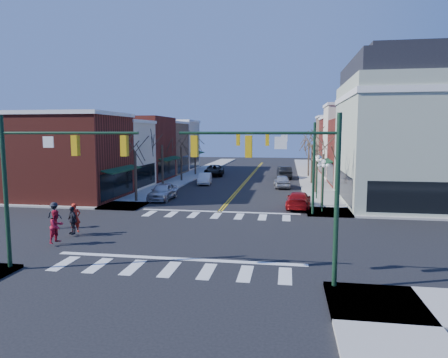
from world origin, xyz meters
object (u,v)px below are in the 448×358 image
at_px(car_left_mid, 205,179).
at_px(car_right_far, 284,172).
at_px(car_left_near, 163,192).
at_px(pedestrian_dark_b, 54,214).
at_px(victorian_corner, 413,130).
at_px(lamppost_midblock, 317,169).
at_px(car_right_mid, 282,181).
at_px(lamppost_corner, 323,176).
at_px(pedestrian_red_b, 56,226).
at_px(car_right_near, 299,200).
at_px(car_left_far, 214,170).
at_px(pedestrian_red_a, 75,218).
at_px(pedestrian_dark_a, 72,220).

height_order(car_left_mid, car_right_far, car_right_far).
xyz_separation_m(car_left_near, pedestrian_dark_b, (-3.64, -12.23, 0.16)).
height_order(victorian_corner, lamppost_midblock, victorian_corner).
bearing_deg(car_left_near, car_right_mid, 44.47).
bearing_deg(lamppost_corner, car_left_mid, 128.58).
relative_size(victorian_corner, car_right_far, 2.78).
xyz_separation_m(victorian_corner, pedestrian_dark_b, (-26.50, -14.07, -5.69)).
distance_m(car_right_mid, pedestrian_red_b, 29.05).
distance_m(lamppost_midblock, pedestrian_dark_b, 23.40).
height_order(victorian_corner, car_left_near, victorian_corner).
distance_m(car_right_near, car_right_far, 22.49).
height_order(car_left_far, pedestrian_red_a, pedestrian_red_a).
height_order(car_left_near, pedestrian_dark_b, pedestrian_dark_b).
height_order(car_right_near, car_right_mid, car_right_mid).
xyz_separation_m(car_left_mid, pedestrian_red_b, (-2.76, -28.05, 0.40)).
bearing_deg(car_right_far, car_right_mid, 83.19).
bearing_deg(car_left_far, pedestrian_dark_a, -99.32).
distance_m(car_left_mid, pedestrian_dark_b, 24.91).
bearing_deg(pedestrian_dark_b, car_right_mid, -115.38).
bearing_deg(pedestrian_dark_b, lamppost_corner, -148.25).
bearing_deg(car_right_near, lamppost_midblock, -106.96).
bearing_deg(car_right_near, pedestrian_dark_b, 35.78).
bearing_deg(car_left_far, car_left_mid, -92.15).
bearing_deg(car_right_mid, car_left_far, -53.37).
bearing_deg(victorian_corner, car_left_mid, 154.21).
relative_size(car_right_near, pedestrian_red_a, 2.63).
bearing_deg(pedestrian_red_a, lamppost_corner, -20.41).
bearing_deg(car_left_mid, pedestrian_red_b, -102.08).
bearing_deg(pedestrian_red_b, car_right_far, -4.70).
height_order(car_right_near, pedestrian_dark_b, pedestrian_dark_b).
relative_size(pedestrian_red_b, pedestrian_dark_a, 1.10).
distance_m(pedestrian_red_a, pedestrian_dark_a, 0.41).
bearing_deg(pedestrian_dark_a, car_right_near, 74.26).
xyz_separation_m(lamppost_midblock, car_left_far, (-13.61, 19.65, -2.16)).
height_order(lamppost_midblock, pedestrian_dark_a, lamppost_midblock).
relative_size(lamppost_corner, car_right_far, 0.84).
distance_m(victorian_corner, car_left_mid, 24.40).
relative_size(lamppost_midblock, car_left_far, 0.75).
bearing_deg(pedestrian_dark_b, car_right_near, -140.84).
height_order(car_left_near, pedestrian_dark_a, pedestrian_dark_a).
relative_size(car_right_near, pedestrian_dark_a, 2.80).
height_order(car_right_far, pedestrian_red_b, pedestrian_red_b).
height_order(victorian_corner, car_left_mid, victorian_corner).
distance_m(car_left_mid, car_right_near, 18.23).
xyz_separation_m(car_right_far, pedestrian_red_b, (-12.52, -36.10, 0.26)).
xyz_separation_m(car_left_near, pedestrian_dark_a, (-1.35, -13.96, 0.21)).
xyz_separation_m(lamppost_corner, pedestrian_red_b, (-15.76, -11.75, -1.86)).
xyz_separation_m(car_right_near, pedestrian_dark_b, (-16.40, -9.98, 0.26)).
height_order(car_left_far, car_right_far, car_right_far).
bearing_deg(car_left_far, lamppost_midblock, -60.97).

